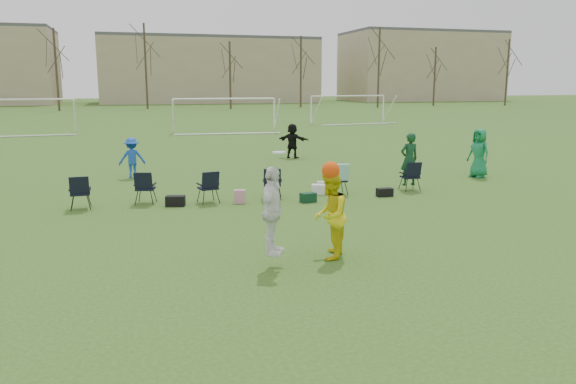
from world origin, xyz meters
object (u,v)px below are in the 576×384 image
object	(u,v)px
goal_mid	(225,105)
goal_right	(348,101)
fielder_blue	(132,158)
goal_left	(18,107)
fielder_black	(292,141)
center_contest	(308,213)
fielder_green_far	(479,153)

from	to	relation	value
goal_mid	goal_right	size ratio (longest dim) A/B	1.01
fielder_blue	goal_left	world-z (taller)	goal_left
fielder_black	goal_mid	size ratio (longest dim) A/B	0.22
fielder_black	center_contest	xyz separation A→B (m)	(-4.16, -15.23, 0.19)
fielder_blue	goal_right	bearing A→B (deg)	-130.84
goal_mid	goal_right	world-z (taller)	same
goal_right	fielder_black	bearing A→B (deg)	-126.28
fielder_blue	fielder_green_far	xyz separation A→B (m)	(12.60, -3.49, 0.17)
goal_left	fielder_black	bearing A→B (deg)	-54.25
fielder_green_far	goal_right	distance (m)	28.94
center_contest	goal_mid	xyz separation A→B (m)	(3.48, 30.27, 0.91)
center_contest	goal_mid	bearing A→B (deg)	83.44
goal_mid	center_contest	bearing A→B (deg)	-92.56
fielder_blue	fielder_black	xyz separation A→B (m)	(7.39, 3.74, 0.07)
fielder_blue	goal_mid	world-z (taller)	goal_mid
goal_mid	fielder_blue	bearing A→B (deg)	-105.66
fielder_green_far	goal_left	bearing A→B (deg)	-157.17
fielder_green_far	fielder_black	size ratio (longest dim) A/B	1.12
goal_mid	fielder_green_far	bearing A→B (deg)	-71.19
goal_right	fielder_green_far	bearing A→B (deg)	-110.19
fielder_green_far	fielder_black	bearing A→B (deg)	-160.74
center_contest	goal_mid	size ratio (longest dim) A/B	0.30
fielder_black	goal_left	distance (m)	22.52
goal_left	goal_mid	bearing A→B (deg)	-13.13
center_contest	fielder_green_far	bearing A→B (deg)	40.47
goal_mid	goal_right	distance (m)	13.42
fielder_blue	fielder_green_far	size ratio (longest dim) A/B	0.82
goal_left	goal_mid	distance (m)	14.14
center_contest	goal_mid	world-z (taller)	goal_mid
fielder_black	goal_right	size ratio (longest dim) A/B	0.22
fielder_blue	fielder_black	size ratio (longest dim) A/B	0.92
fielder_black	goal_mid	bearing A→B (deg)	-47.29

